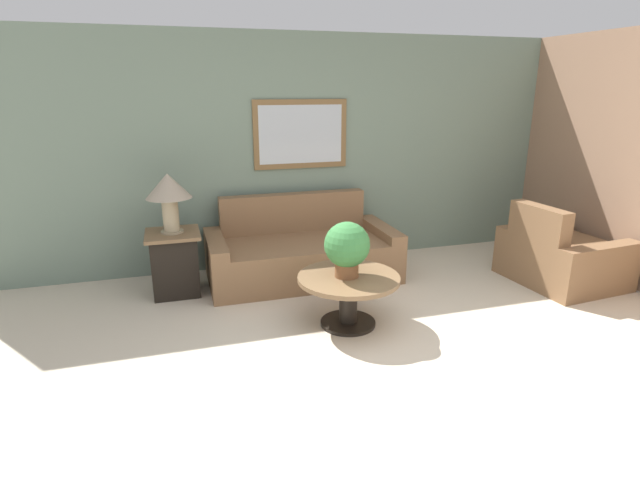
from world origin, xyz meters
TOP-DOWN VIEW (x-y plane):
  - ground_plane at (0.00, 0.00)m, footprint 20.00×20.00m
  - wall_back at (-0.00, 2.88)m, footprint 7.86×0.09m
  - wall_right at (2.96, 1.43)m, footprint 0.06×4.85m
  - couch_main at (-0.30, 2.33)m, footprint 2.02×0.98m
  - armchair at (2.32, 1.39)m, footprint 1.05×1.13m
  - coffee_table at (-0.21, 1.08)m, footprint 0.89×0.89m
  - side_table at (-1.64, 2.26)m, footprint 0.53×0.53m
  - table_lamp at (-1.64, 2.26)m, footprint 0.44×0.44m
  - potted_plant_on_table at (-0.23, 1.08)m, footprint 0.39×0.39m

SIDE VIEW (x-z plane):
  - ground_plane at x=0.00m, z-range 0.00..0.00m
  - armchair at x=2.32m, z-range -0.16..0.71m
  - couch_main at x=-0.30m, z-range -0.16..0.71m
  - side_table at x=-1.64m, z-range 0.01..0.65m
  - coffee_table at x=-0.21m, z-range 0.10..0.56m
  - potted_plant_on_table at x=-0.23m, z-range 0.49..0.97m
  - table_lamp at x=-1.64m, z-range 0.77..1.36m
  - wall_right at x=2.96m, z-range 0.00..2.60m
  - wall_back at x=0.00m, z-range 0.00..2.60m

